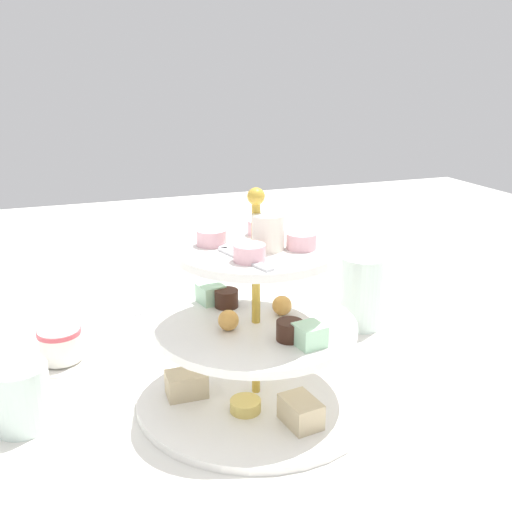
{
  "coord_description": "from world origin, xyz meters",
  "views": [
    {
      "loc": [
        0.59,
        -0.22,
        0.39
      ],
      "look_at": [
        0.0,
        0.0,
        0.18
      ],
      "focal_mm": 40.86,
      "sensor_mm": 36.0,
      "label": 1
    }
  ],
  "objects_px": {
    "tiered_serving_stand": "(256,340)",
    "teacup_with_saucer": "(60,347)",
    "water_glass_tall_right": "(361,292)",
    "water_glass_short_left": "(21,397)",
    "butter_knife_right": "(175,306)"
  },
  "relations": [
    {
      "from": "water_glass_tall_right",
      "to": "water_glass_short_left",
      "type": "relative_size",
      "value": 1.52
    },
    {
      "from": "tiered_serving_stand",
      "to": "water_glass_short_left",
      "type": "height_order",
      "value": "tiered_serving_stand"
    },
    {
      "from": "water_glass_short_left",
      "to": "butter_knife_right",
      "type": "distance_m",
      "value": 0.37
    },
    {
      "from": "water_glass_tall_right",
      "to": "butter_knife_right",
      "type": "bearing_deg",
      "value": -123.81
    },
    {
      "from": "tiered_serving_stand",
      "to": "water_glass_short_left",
      "type": "xyz_separation_m",
      "value": [
        -0.04,
        -0.27,
        -0.04
      ]
    },
    {
      "from": "tiered_serving_stand",
      "to": "teacup_with_saucer",
      "type": "relative_size",
      "value": 3.24
    },
    {
      "from": "tiered_serving_stand",
      "to": "teacup_with_saucer",
      "type": "bearing_deg",
      "value": -128.71
    },
    {
      "from": "tiered_serving_stand",
      "to": "water_glass_tall_right",
      "type": "distance_m",
      "value": 0.27
    },
    {
      "from": "water_glass_short_left",
      "to": "teacup_with_saucer",
      "type": "bearing_deg",
      "value": 161.94
    },
    {
      "from": "tiered_serving_stand",
      "to": "teacup_with_saucer",
      "type": "distance_m",
      "value": 0.29
    },
    {
      "from": "teacup_with_saucer",
      "to": "tiered_serving_stand",
      "type": "bearing_deg",
      "value": 51.29
    },
    {
      "from": "water_glass_short_left",
      "to": "butter_knife_right",
      "type": "relative_size",
      "value": 0.44
    },
    {
      "from": "teacup_with_saucer",
      "to": "butter_knife_right",
      "type": "relative_size",
      "value": 0.53
    },
    {
      "from": "tiered_serving_stand",
      "to": "water_glass_short_left",
      "type": "bearing_deg",
      "value": -97.7
    },
    {
      "from": "water_glass_tall_right",
      "to": "butter_knife_right",
      "type": "height_order",
      "value": "water_glass_tall_right"
    }
  ]
}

